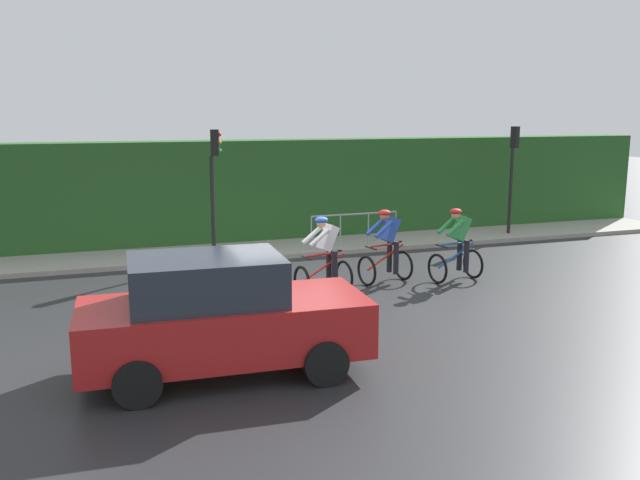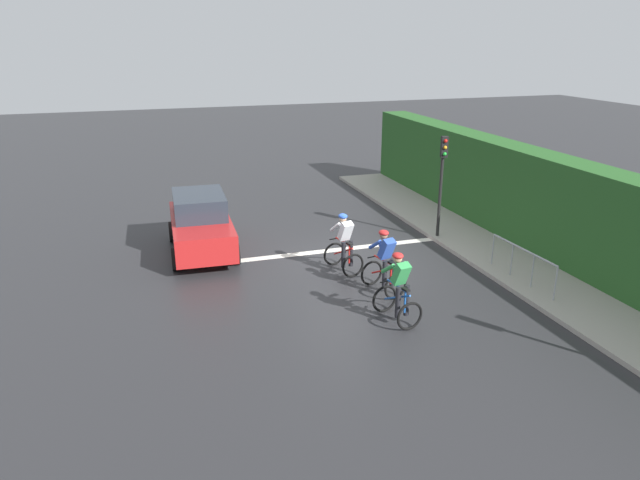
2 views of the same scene
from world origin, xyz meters
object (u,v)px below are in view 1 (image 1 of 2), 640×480
pedestrian_railing_kerbside (355,223)px  cyclist_lead (458,246)px  cyclist_second (387,248)px  traffic_light_far_junction (513,164)px  traffic_light_near_crossing (214,175)px  car_red (220,316)px  cyclist_mid (325,257)px

pedestrian_railing_kerbside → cyclist_lead: bearing=12.8°
cyclist_second → traffic_light_far_junction: bearing=123.6°
traffic_light_near_crossing → traffic_light_far_junction: (-0.61, 9.13, 0.00)m
cyclist_lead → pedestrian_railing_kerbside: size_ratio=0.64×
cyclist_second → traffic_light_far_junction: size_ratio=0.50×
pedestrian_railing_kerbside → cyclist_second: bearing=-10.5°
cyclist_second → traffic_light_near_crossing: 4.84m
cyclist_lead → cyclist_second: bearing=-102.7°
cyclist_second → car_red: car_red is taller
cyclist_second → car_red: size_ratio=0.40×
cyclist_lead → pedestrian_railing_kerbside: 4.07m
car_red → cyclist_lead: bearing=121.4°
cyclist_lead → pedestrian_railing_kerbside: cyclist_lead is taller
car_red → cyclist_mid: bearing=141.3°
cyclist_mid → traffic_light_far_junction: traffic_light_far_junction is taller
car_red → traffic_light_far_junction: (-7.96, 10.39, 1.35)m
cyclist_second → traffic_light_near_crossing: bearing=-135.7°
cyclist_mid → car_red: car_red is taller
cyclist_lead → cyclist_second: 1.61m
cyclist_lead → traffic_light_far_junction: (-4.27, 4.33, 1.43)m
cyclist_lead → car_red: bearing=-58.6°
cyclist_second → car_red: (4.05, -4.49, 0.08)m
cyclist_mid → cyclist_second: bearing=106.8°
cyclist_mid → pedestrian_railing_kerbside: 4.71m
traffic_light_near_crossing → pedestrian_railing_kerbside: (-0.31, 3.90, -1.47)m
traffic_light_near_crossing → pedestrian_railing_kerbside: 4.18m
traffic_light_near_crossing → cyclist_mid: bearing=22.7°
cyclist_mid → traffic_light_far_junction: size_ratio=0.50×
cyclist_second → car_red: bearing=-47.9°
cyclist_lead → cyclist_second: same height
traffic_light_far_junction → pedestrian_railing_kerbside: (0.30, -5.23, -1.47)m
traffic_light_far_junction → cyclist_lead: bearing=-45.4°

